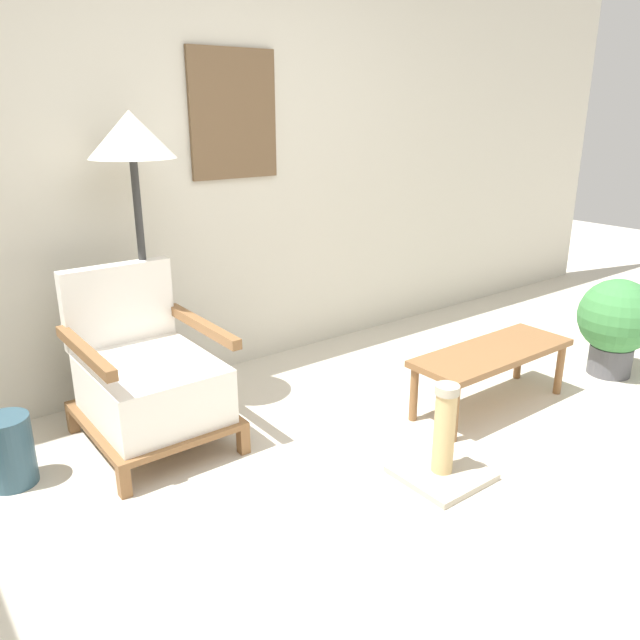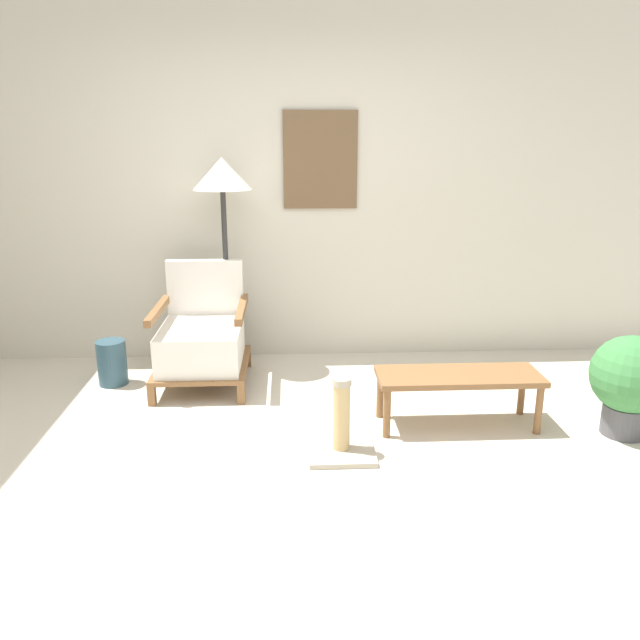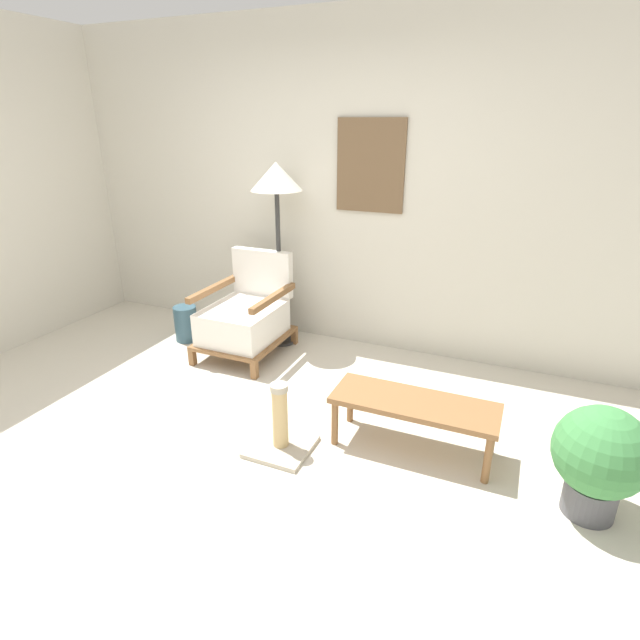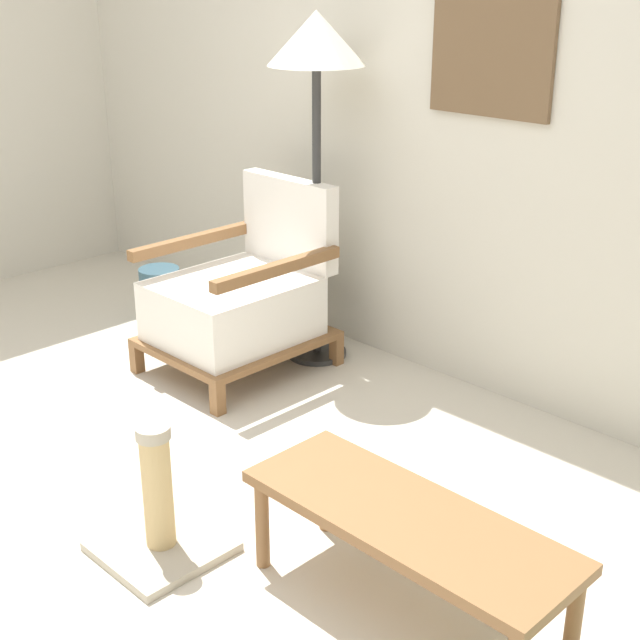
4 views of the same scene
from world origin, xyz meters
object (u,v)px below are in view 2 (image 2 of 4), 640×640
Objects in this scene: armchair at (203,339)px; floor_lamp at (223,188)px; coffee_table at (459,380)px; scratching_post at (342,432)px; vase at (113,363)px; potted_plant at (631,380)px.

armchair is 0.54× the size of floor_lamp.
coffee_table is 2.19× the size of scratching_post.
armchair reaches higher than scratching_post.
vase is (-0.65, 0.01, -0.17)m from armchair.
armchair is at bearing 159.83° from potted_plant.
armchair is 1.87× the size of scratching_post.
potted_plant reaches higher than coffee_table.
vase is at bearing 160.85° from coffee_table.
coffee_table reaches higher than vase.
armchair is 1.38× the size of potted_plant.
vase is at bearing 144.28° from scratching_post.
armchair is 1.10m from floor_lamp.
armchair is 1.82m from coffee_table.
coffee_table is 0.82m from scratching_post.
floor_lamp is at bearing 142.98° from coffee_table.
floor_lamp reaches higher than scratching_post.
scratching_post is (0.75, -1.44, -1.24)m from floor_lamp.
vase is (-2.29, 0.80, -0.13)m from coffee_table.
floor_lamp is 1.49m from vase.
coffee_table is at bearing 169.94° from potted_plant.
coffee_table is 1.62× the size of potted_plant.
armchair reaches higher than vase.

